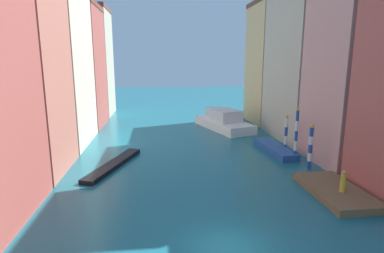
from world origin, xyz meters
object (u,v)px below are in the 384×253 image
(waterfront_dock, at_px, (335,191))
(vaporetto_white, at_px, (224,121))
(mooring_pole_0, at_px, (310,146))
(person_on_dock, at_px, (343,182))
(mooring_pole_2, at_px, (286,134))
(gondola_black, at_px, (114,164))
(mooring_pole_1, at_px, (296,134))
(motorboat_0, at_px, (274,149))

(waterfront_dock, xyz_separation_m, vaporetto_white, (-3.19, 22.53, 0.80))
(mooring_pole_0, relative_size, vaporetto_white, 0.36)
(waterfront_dock, distance_m, vaporetto_white, 22.77)
(person_on_dock, distance_m, vaporetto_white, 23.46)
(mooring_pole_2, bearing_deg, person_on_dock, -92.90)
(mooring_pole_0, bearing_deg, gondola_black, 171.13)
(person_on_dock, bearing_deg, mooring_pole_0, 83.82)
(mooring_pole_1, bearing_deg, person_on_dock, -93.27)
(mooring_pole_0, relative_size, mooring_pole_1, 0.80)
(waterfront_dock, bearing_deg, gondola_black, 154.08)
(person_on_dock, distance_m, mooring_pole_1, 8.63)
(mooring_pole_0, xyz_separation_m, vaporetto_white, (-3.88, 17.24, -1.01))
(mooring_pole_0, distance_m, mooring_pole_2, 4.97)
(waterfront_dock, height_order, motorboat_0, motorboat_0)
(gondola_black, bearing_deg, mooring_pole_1, -0.51)
(waterfront_dock, xyz_separation_m, person_on_dock, (0.04, -0.70, 0.97))
(waterfront_dock, height_order, mooring_pole_0, mooring_pole_0)
(motorboat_0, bearing_deg, mooring_pole_1, -73.54)
(mooring_pole_2, xyz_separation_m, motorboat_0, (-0.94, 0.48, -1.67))
(person_on_dock, xyz_separation_m, vaporetto_white, (-3.23, 23.23, -0.17))
(waterfront_dock, xyz_separation_m, mooring_pole_2, (0.60, 10.27, 1.74))
(waterfront_dock, relative_size, mooring_pole_2, 1.69)
(mooring_pole_1, xyz_separation_m, motorboat_0, (-0.87, 2.93, -2.24))
(person_on_dock, bearing_deg, vaporetto_white, 97.92)
(person_on_dock, height_order, mooring_pole_0, mooring_pole_0)
(motorboat_0, bearing_deg, vaporetto_white, 103.59)
(waterfront_dock, height_order, gondola_black, waterfront_dock)
(mooring_pole_2, bearing_deg, gondola_black, -172.27)
(mooring_pole_1, xyz_separation_m, mooring_pole_2, (0.07, 2.46, -0.57))
(mooring_pole_1, distance_m, vaporetto_white, 15.26)
(mooring_pole_1, bearing_deg, mooring_pole_2, 88.37)
(waterfront_dock, relative_size, mooring_pole_1, 1.30)
(person_on_dock, relative_size, mooring_pole_2, 0.39)
(mooring_pole_0, distance_m, mooring_pole_1, 2.57)
(mooring_pole_2, xyz_separation_m, vaporetto_white, (-3.79, 12.26, -0.95))
(gondola_black, bearing_deg, mooring_pole_0, -8.87)
(person_on_dock, distance_m, mooring_pole_2, 11.01)
(vaporetto_white, distance_m, gondola_black, 19.68)
(mooring_pole_0, height_order, vaporetto_white, mooring_pole_0)
(person_on_dock, xyz_separation_m, mooring_pole_0, (0.65, 6.00, 0.84))
(person_on_dock, height_order, mooring_pole_2, mooring_pole_2)
(mooring_pole_2, height_order, vaporetto_white, mooring_pole_2)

